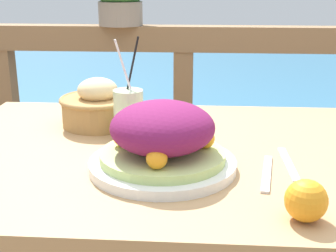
{
  "coord_description": "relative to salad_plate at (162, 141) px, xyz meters",
  "views": [
    {
      "loc": [
        0.06,
        -0.99,
        1.13
      ],
      "look_at": [
        -0.01,
        -0.01,
        0.82
      ],
      "focal_mm": 50.0,
      "sensor_mm": 36.0,
      "label": 1
    }
  ],
  "objects": [
    {
      "name": "orange_near_basket",
      "position": [
        0.25,
        -0.19,
        -0.03
      ],
      "size": [
        0.07,
        0.07,
        0.07
      ],
      "color": "orange",
      "rests_on": "patio_table"
    },
    {
      "name": "railing_fence",
      "position": [
        0.01,
        0.83,
        -0.15
      ],
      "size": [
        2.8,
        0.08,
        0.97
      ],
      "color": "brown",
      "rests_on": "ground_plane"
    },
    {
      "name": "drink_glass",
      "position": [
        -0.1,
        0.18,
        0.0
      ],
      "size": [
        0.07,
        0.07,
        0.25
      ],
      "color": "beige",
      "rests_on": "patio_table"
    },
    {
      "name": "sea_backdrop",
      "position": [
        0.01,
        3.33,
        -0.6
      ],
      "size": [
        12.0,
        4.0,
        0.44
      ],
      "color": "teal",
      "rests_on": "ground_plane"
    },
    {
      "name": "bread_basket",
      "position": [
        -0.19,
        0.29,
        -0.01
      ],
      "size": [
        0.2,
        0.2,
        0.13
      ],
      "color": "#AD7F47",
      "rests_on": "patio_table"
    },
    {
      "name": "patio_table",
      "position": [
        0.01,
        0.11,
        -0.17
      ],
      "size": [
        1.09,
        0.77,
        0.76
      ],
      "color": "tan",
      "rests_on": "ground_plane"
    },
    {
      "name": "fork",
      "position": [
        0.21,
        -0.01,
        -0.06
      ],
      "size": [
        0.05,
        0.18,
        0.0
      ],
      "color": "silver",
      "rests_on": "patio_table"
    },
    {
      "name": "salad_plate",
      "position": [
        0.0,
        0.0,
        0.0
      ],
      "size": [
        0.3,
        0.3,
        0.14
      ],
      "color": "silver",
      "rests_on": "patio_table"
    },
    {
      "name": "knife",
      "position": [
        0.26,
        0.04,
        -0.06
      ],
      "size": [
        0.02,
        0.18,
        0.0
      ],
      "color": "silver",
      "rests_on": "patio_table"
    }
  ]
}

